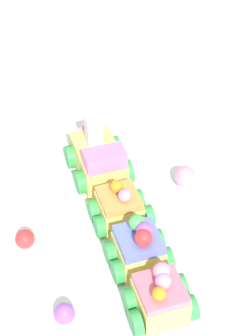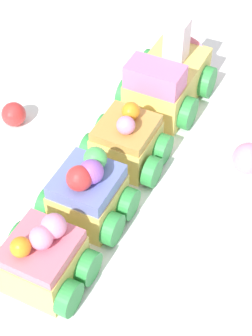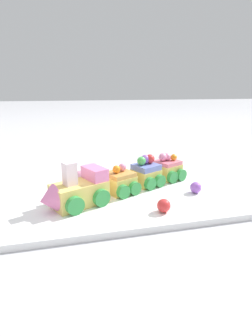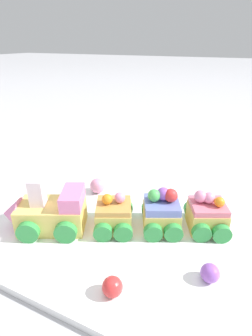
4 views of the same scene
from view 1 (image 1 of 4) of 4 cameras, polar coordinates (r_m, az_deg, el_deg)
ground_plane at (r=0.76m, az=2.35°, el=-5.15°), size 10.00×10.00×0.00m
display_board at (r=0.76m, az=2.36°, el=-4.84°), size 0.71×0.39×0.01m
cake_train_locomotive at (r=0.80m, az=-3.02°, el=1.35°), size 0.14×0.11×0.09m
cake_car_caramel at (r=0.73m, az=-0.67°, el=-4.12°), size 0.08×0.09×0.06m
cake_car_blueberry at (r=0.68m, az=1.30°, el=-8.21°), size 0.08×0.09×0.07m
cake_car_strawberry at (r=0.64m, az=3.48°, el=-13.09°), size 0.08×0.09×0.07m
gumball_pink at (r=0.79m, az=5.99°, el=-0.84°), size 0.03×0.03×0.03m
gumball_red at (r=0.72m, az=-10.23°, el=-7.10°), size 0.02×0.02×0.02m
gumball_purple at (r=0.64m, az=-6.28°, el=-14.48°), size 0.02×0.02×0.02m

